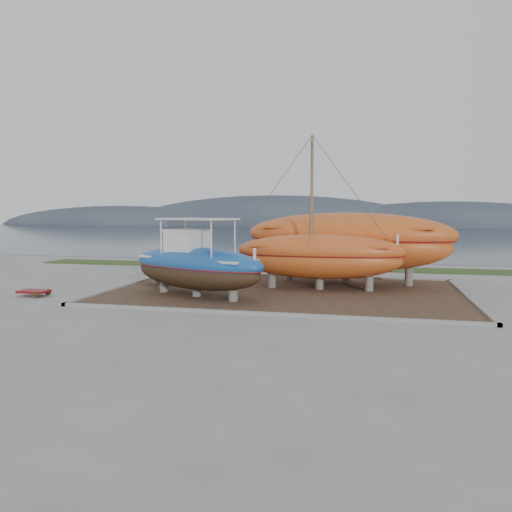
% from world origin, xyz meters
% --- Properties ---
extents(ground, '(140.00, 140.00, 0.00)m').
position_xyz_m(ground, '(0.00, 0.00, 0.00)').
color(ground, gray).
rests_on(ground, ground).
extents(dirt_patch, '(18.00, 12.00, 0.06)m').
position_xyz_m(dirt_patch, '(0.00, 4.00, 0.03)').
color(dirt_patch, '#422D1E').
rests_on(dirt_patch, ground).
extents(curb_frame, '(18.60, 12.60, 0.15)m').
position_xyz_m(curb_frame, '(0.00, 4.00, 0.07)').
color(curb_frame, gray).
rests_on(curb_frame, ground).
extents(grass_strip, '(44.00, 3.00, 0.08)m').
position_xyz_m(grass_strip, '(0.00, 15.50, 0.04)').
color(grass_strip, '#284219').
rests_on(grass_strip, ground).
extents(sea, '(260.00, 100.00, 0.04)m').
position_xyz_m(sea, '(0.00, 70.00, 0.00)').
color(sea, '#192533').
rests_on(sea, ground).
extents(mountain_ridge, '(200.00, 36.00, 20.00)m').
position_xyz_m(mountain_ridge, '(0.00, 125.00, 0.00)').
color(mountain_ridge, '#333D49').
rests_on(mountain_ridge, ground).
extents(blue_caique, '(8.41, 5.44, 3.88)m').
position_xyz_m(blue_caique, '(-4.02, 1.39, 2.00)').
color(blue_caique, '#1A54A1').
rests_on(blue_caique, dirt_patch).
extents(white_dinghy, '(4.59, 2.83, 1.29)m').
position_xyz_m(white_dinghy, '(-6.57, 5.30, 0.71)').
color(white_dinghy, white).
rests_on(white_dinghy, dirt_patch).
extents(orange_sailboat, '(9.16, 2.79, 8.26)m').
position_xyz_m(orange_sailboat, '(1.70, 5.05, 4.19)').
color(orange_sailboat, '#C3531E').
rests_on(orange_sailboat, dirt_patch).
extents(orange_bare_hull, '(12.68, 5.21, 4.03)m').
position_xyz_m(orange_bare_hull, '(3.00, 7.92, 2.08)').
color(orange_bare_hull, '#C3531E').
rests_on(orange_bare_hull, dirt_patch).
extents(red_trailer, '(2.15, 1.09, 0.30)m').
position_xyz_m(red_trailer, '(-12.18, -0.11, 0.15)').
color(red_trailer, maroon).
rests_on(red_trailer, ground).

